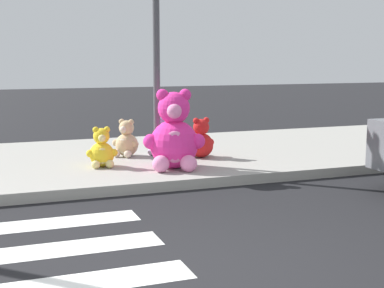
{
  "coord_description": "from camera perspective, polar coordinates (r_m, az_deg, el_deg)",
  "views": [
    {
      "loc": [
        -1.56,
        -4.12,
        1.83
      ],
      "look_at": [
        1.3,
        3.6,
        0.55
      ],
      "focal_mm": 51.99,
      "sensor_mm": 36.0,
      "label": 1
    }
  ],
  "objects": [
    {
      "name": "ground_plane",
      "position": [
        4.77,
        0.4,
        -13.74
      ],
      "size": [
        60.0,
        60.0,
        0.0
      ],
      "primitive_type": "plane",
      "color": "black"
    },
    {
      "name": "sidewalk",
      "position": [
        9.61,
        -10.67,
        -1.84
      ],
      "size": [
        28.0,
        4.4,
        0.15
      ],
      "primitive_type": "cube",
      "color": "#9E9B93",
      "rests_on": "ground_plane"
    },
    {
      "name": "sign_pole",
      "position": [
        8.89,
        -3.67,
        8.94
      ],
      "size": [
        0.56,
        0.11,
        3.2
      ],
      "color": "#4C4C51",
      "rests_on": "sidewalk"
    },
    {
      "name": "plush_pink_large",
      "position": [
        8.45,
        -1.85,
        0.71
      ],
      "size": [
        0.91,
        0.86,
        1.22
      ],
      "color": "#F22D93",
      "rests_on": "sidewalk"
    },
    {
      "name": "plush_yellow",
      "position": [
        8.73,
        -9.24,
        -0.7
      ],
      "size": [
        0.48,
        0.43,
        0.63
      ],
      "color": "yellow",
      "rests_on": "sidewalk"
    },
    {
      "name": "plush_tan",
      "position": [
        9.6,
        -6.77,
        0.26
      ],
      "size": [
        0.46,
        0.46,
        0.64
      ],
      "color": "tan",
      "rests_on": "sidewalk"
    },
    {
      "name": "plush_red",
      "position": [
        9.45,
        0.89,
        0.28
      ],
      "size": [
        0.53,
        0.47,
        0.68
      ],
      "color": "red",
      "rests_on": "sidewalk"
    },
    {
      "name": "plush_lavender",
      "position": [
        9.65,
        -3.05,
        0.43
      ],
      "size": [
        0.48,
        0.48,
        0.67
      ],
      "color": "#B28CD8",
      "rests_on": "sidewalk"
    }
  ]
}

